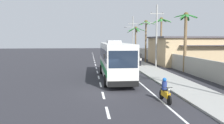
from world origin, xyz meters
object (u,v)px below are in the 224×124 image
Objects in this scene: utility_pole_far at (132,36)px; utility_pole_mid at (156,34)px; pedestrian_midwalk at (140,60)px; palm_second at (161,30)px; palm_fourth at (146,32)px; palm_nearest at (186,32)px; palm_third at (136,35)px; coach_bus_foreground at (115,59)px; roadside_building at (195,50)px; motorcycle_beside_bus at (127,62)px; pedestrian_near_kerb at (135,57)px; motorcycle_trailing at (165,92)px.

utility_pole_mid is at bearing -90.04° from utility_pole_far.
pedestrian_midwalk is 0.21× the size of palm_second.
utility_pole_mid is 1.23× the size of palm_fourth.
palm_nearest reaches higher than palm_third.
utility_pole_far is 13.64m from palm_second.
palm_third is (-2.10, 9.51, -0.67)m from palm_second.
coach_bus_foreground is 1.55× the size of palm_nearest.
palm_fourth is 0.52× the size of roadside_building.
utility_pole_far is 0.65× the size of roadside_building.
palm_second is at bearing 175.84° from roadside_building.
coach_bus_foreground is 23.07m from palm_third.
palm_nearest is 10.37m from roadside_building.
palm_third is at bearing -92.16° from utility_pole_far.
utility_pole_mid reaches higher than palm_third.
utility_pole_far reaches higher than motorcycle_beside_bus.
pedestrian_near_kerb is 11.22m from palm_nearest.
palm_fourth is at bearing -89.02° from palm_third.
utility_pole_far reaches higher than palm_second.
motorcycle_beside_bus is 0.22× the size of utility_pole_far.
motorcycle_beside_bus is at bearing 136.13° from palm_nearest.
pedestrian_midwalk is 0.18× the size of utility_pole_mid.
palm_third is (-2.14, 18.33, -0.03)m from palm_nearest.
motorcycle_trailing is 23.90m from roadside_building.
pedestrian_near_kerb is 5.98m from palm_second.
utility_pole_far is at bearing 89.89° from palm_fourth.
roadside_building is at bearing 22.91° from utility_pole_mid.
utility_pole_mid is 13.06m from palm_third.
palm_second is at bearing -81.76° from utility_pole_far.
palm_third is 0.91× the size of palm_fourth.
coach_bus_foreground is at bearing -128.25° from utility_pole_mid.
coach_bus_foreground is 1.50× the size of palm_second.
palm_nearest is (6.74, 12.07, 4.17)m from motorcycle_trailing.
pedestrian_near_kerb is 1.11× the size of pedestrian_midwalk.
palm_nearest reaches higher than palm_fourth.
utility_pole_mid is 5.60m from palm_fourth.
utility_pole_mid is 0.99× the size of utility_pole_far.
palm_fourth is (4.04, 5.03, 4.53)m from motorcycle_beside_bus.
palm_nearest is 11.04m from palm_fourth.
utility_pole_far is (0.01, 17.04, 0.05)m from utility_pole_mid.
palm_second is (-0.04, 8.82, 0.64)m from palm_nearest.
palm_third is at bearing -98.09° from pedestrian_midwalk.
motorcycle_trailing is at bearing -97.87° from utility_pole_far.
palm_second is (4.09, 3.17, 4.47)m from pedestrian_midwalk.
utility_pole_mid is at bearing 170.68° from pedestrian_midwalk.
roadside_building is at bearing 39.70° from coach_bus_foreground.
utility_pole_mid reaches higher than palm_nearest.
palm_fourth is 8.39m from roadside_building.
palm_second reaches higher than pedestrian_near_kerb.
pedestrian_near_kerb is 4.68m from palm_fourth.
motorcycle_trailing is at bearing 123.11° from pedestrian_near_kerb.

